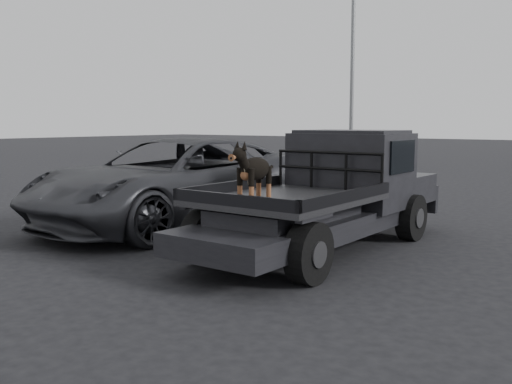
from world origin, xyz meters
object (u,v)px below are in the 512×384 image
Objects in this scene: dog at (254,173)px; parked_suv at (175,182)px; floodlight_near at (353,7)px; flatbed_ute at (321,220)px.

parked_suv is (-3.32, 1.94, -0.47)m from dog.
floodlight_near reaches higher than dog.
flatbed_ute is 1.91m from dog.
flatbed_ute is 3.32m from parked_suv.
flatbed_ute is at bearing -64.07° from floodlight_near.
parked_suv is at bearing -73.92° from floodlight_near.
parked_suv is at bearing 176.17° from flatbed_ute.
flatbed_ute is at bearing -1.32° from parked_suv.
parked_suv is 0.46× the size of floodlight_near.
floodlight_near is at bearing 108.59° from parked_suv.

